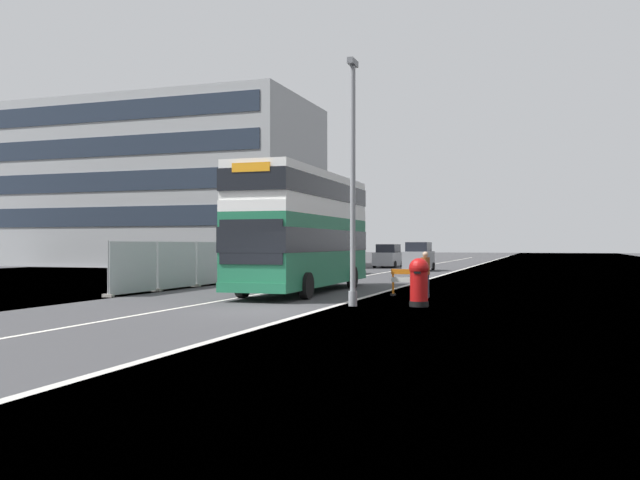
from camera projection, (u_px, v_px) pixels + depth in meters
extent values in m
cube|color=#38383A|center=(256.00, 312.00, 20.96)|extent=(140.00, 280.00, 0.10)
cube|color=#B2AFA8|center=(312.00, 312.00, 20.37)|extent=(0.24, 196.00, 0.01)
cube|color=silver|center=(180.00, 308.00, 21.83)|extent=(0.16, 168.00, 0.01)
cube|color=brown|center=(0.00, 280.00, 38.74)|extent=(28.00, 36.00, 0.05)
cube|color=#1E6B47|center=(304.00, 251.00, 28.86)|extent=(2.83, 11.38, 2.84)
cube|color=white|center=(304.00, 212.00, 28.87)|extent=(2.83, 11.38, 0.40)
cube|color=white|center=(304.00, 191.00, 28.87)|extent=(2.81, 11.27, 1.44)
cube|color=black|center=(304.00, 241.00, 28.86)|extent=(2.86, 11.49, 0.91)
cube|color=black|center=(304.00, 191.00, 28.87)|extent=(2.85, 11.44, 0.79)
cube|color=black|center=(251.00, 242.00, 23.45)|extent=(2.37, 0.11, 1.56)
cube|color=orange|center=(251.00, 167.00, 23.46)|extent=(1.42, 0.09, 0.32)
cube|color=#1E6B47|center=(304.00, 280.00, 28.85)|extent=(2.86, 11.49, 0.36)
cylinder|color=black|center=(242.00, 285.00, 25.90)|extent=(0.32, 1.01, 1.00)
cylinder|color=black|center=(306.00, 286.00, 25.12)|extent=(0.32, 1.01, 1.00)
cylinder|color=black|center=(300.00, 277.00, 32.21)|extent=(0.32, 1.01, 1.00)
cylinder|color=black|center=(352.00, 277.00, 31.43)|extent=(0.32, 1.01, 1.00)
cylinder|color=gray|center=(353.00, 186.00, 22.42)|extent=(0.18, 0.18, 7.93)
cube|color=slate|center=(353.00, 62.00, 22.44)|extent=(0.20, 0.70, 0.20)
cylinder|color=gray|center=(353.00, 299.00, 22.40)|extent=(0.29, 0.29, 0.50)
cylinder|color=black|center=(419.00, 304.00, 22.24)|extent=(0.63, 0.63, 0.18)
cylinder|color=#AD0F0F|center=(419.00, 285.00, 22.24)|extent=(0.58, 0.58, 1.08)
sphere|color=#AD0F0F|center=(419.00, 268.00, 22.24)|extent=(0.65, 0.65, 0.65)
cube|color=black|center=(417.00, 273.00, 21.96)|extent=(0.22, 0.03, 0.07)
cube|color=orange|center=(410.00, 272.00, 26.80)|extent=(1.50, 0.12, 0.20)
cube|color=white|center=(410.00, 280.00, 26.80)|extent=(1.50, 0.12, 0.20)
cube|color=orange|center=(393.00, 283.00, 27.00)|extent=(0.07, 0.07, 0.95)
cube|color=black|center=(393.00, 294.00, 26.99)|extent=(0.15, 0.44, 0.08)
cube|color=orange|center=(427.00, 284.00, 26.59)|extent=(0.07, 0.07, 0.95)
cube|color=black|center=(427.00, 295.00, 26.59)|extent=(0.15, 0.44, 0.08)
cube|color=#A8AAAD|center=(134.00, 267.00, 27.73)|extent=(0.04, 3.26, 2.10)
cube|color=#A8AAAD|center=(177.00, 265.00, 30.95)|extent=(0.04, 3.26, 2.10)
cube|color=#A8AAAD|center=(213.00, 263.00, 34.16)|extent=(0.04, 3.26, 2.10)
cube|color=#A8AAAD|center=(242.00, 261.00, 37.38)|extent=(0.04, 3.26, 2.10)
cube|color=#A8AAAD|center=(267.00, 260.00, 40.60)|extent=(0.04, 3.26, 2.10)
cylinder|color=#939699|center=(108.00, 269.00, 26.12)|extent=(0.06, 0.06, 2.20)
cube|color=gray|center=(108.00, 296.00, 26.12)|extent=(0.44, 0.20, 0.12)
cylinder|color=#939699|center=(157.00, 266.00, 29.34)|extent=(0.06, 0.06, 2.20)
cube|color=gray|center=(157.00, 290.00, 29.33)|extent=(0.44, 0.20, 0.12)
cylinder|color=#939699|center=(196.00, 264.00, 32.56)|extent=(0.06, 0.06, 2.20)
cube|color=gray|center=(196.00, 285.00, 32.55)|extent=(0.44, 0.20, 0.12)
cylinder|color=#939699|center=(228.00, 262.00, 35.77)|extent=(0.06, 0.06, 2.20)
cube|color=gray|center=(228.00, 282.00, 35.77)|extent=(0.44, 0.20, 0.12)
cylinder|color=#939699|center=(255.00, 260.00, 38.99)|extent=(0.06, 0.06, 2.20)
cube|color=gray|center=(255.00, 278.00, 38.98)|extent=(0.44, 0.20, 0.12)
cylinder|color=#939699|center=(277.00, 259.00, 42.21)|extent=(0.06, 0.06, 2.20)
cube|color=gray|center=(277.00, 276.00, 42.20)|extent=(0.44, 0.20, 0.12)
cube|color=slate|center=(337.00, 263.00, 45.80)|extent=(1.85, 4.09, 1.17)
cube|color=black|center=(337.00, 249.00, 45.81)|extent=(1.70, 2.25, 0.67)
cylinder|color=black|center=(355.00, 269.00, 46.70)|extent=(0.20, 0.60, 0.60)
cylinder|color=black|center=(330.00, 269.00, 47.30)|extent=(0.20, 0.60, 0.60)
cylinder|color=black|center=(345.00, 271.00, 44.30)|extent=(0.20, 0.60, 0.60)
cylinder|color=black|center=(318.00, 270.00, 44.90)|extent=(0.20, 0.60, 0.60)
cube|color=gray|center=(419.00, 260.00, 51.55)|extent=(1.78, 3.98, 1.29)
cube|color=black|center=(419.00, 247.00, 51.56)|extent=(1.63, 2.19, 0.70)
cylinder|color=black|center=(433.00, 266.00, 52.43)|extent=(0.20, 0.60, 0.60)
cylinder|color=black|center=(410.00, 266.00, 53.00)|extent=(0.20, 0.60, 0.60)
cylinder|color=black|center=(428.00, 267.00, 50.10)|extent=(0.20, 0.60, 0.60)
cylinder|color=black|center=(404.00, 267.00, 50.67)|extent=(0.20, 0.60, 0.60)
cube|color=gray|center=(388.00, 259.00, 59.18)|extent=(1.78, 4.59, 1.11)
cube|color=black|center=(388.00, 248.00, 59.19)|extent=(1.64, 2.53, 0.72)
cylinder|color=black|center=(402.00, 263.00, 60.24)|extent=(0.20, 0.60, 0.60)
cylinder|color=black|center=(382.00, 263.00, 60.82)|extent=(0.20, 0.60, 0.60)
cylinder|color=black|center=(395.00, 264.00, 57.55)|extent=(0.20, 0.60, 0.60)
cylinder|color=black|center=(374.00, 264.00, 58.12)|extent=(0.20, 0.60, 0.60)
cylinder|color=#4C3D2D|center=(248.00, 247.00, 54.03)|extent=(0.43, 0.43, 3.61)
cylinder|color=#4C3D2D|center=(258.00, 235.00, 53.75)|extent=(1.85, 0.21, 1.48)
cylinder|color=#4C3D2D|center=(250.00, 233.00, 54.49)|extent=(0.25, 1.08, 1.26)
cylinder|color=#4C3D2D|center=(243.00, 235.00, 54.12)|extent=(0.96, 0.27, 1.34)
cylinder|color=#4C3D2D|center=(246.00, 220.00, 53.35)|extent=(0.53, 1.50, 1.63)
cylinder|color=#4C3D2D|center=(299.00, 247.00, 62.03)|extent=(0.33, 0.33, 3.59)
cylinder|color=#4C3D2D|center=(306.00, 236.00, 61.88)|extent=(1.38, 0.23, 1.35)
cylinder|color=#4C3D2D|center=(303.00, 233.00, 62.42)|extent=(0.71, 1.15, 1.07)
cylinder|color=#4C3D2D|center=(298.00, 231.00, 62.94)|extent=(0.87, 1.76, 1.58)
cylinder|color=#4C3D2D|center=(295.00, 225.00, 62.55)|extent=(1.21, 0.87, 1.15)
cylinder|color=#4C3D2D|center=(290.00, 230.00, 62.09)|extent=(1.61, 0.54, 1.69)
cylinder|color=#4C3D2D|center=(292.00, 224.00, 61.46)|extent=(0.93, 1.62, 1.31)
cylinder|color=#4C3D2D|center=(301.00, 237.00, 61.61)|extent=(0.78, 0.84, 1.41)
cylinder|color=#2D3342|center=(425.00, 286.00, 25.97)|extent=(0.29, 0.29, 0.87)
cylinder|color=#99471E|center=(425.00, 266.00, 25.97)|extent=(0.34, 0.34, 0.67)
sphere|color=tan|center=(425.00, 254.00, 25.98)|extent=(0.22, 0.22, 0.22)
cube|color=#9EA0A3|center=(159.00, 186.00, 65.18)|extent=(29.24, 14.42, 15.14)
cube|color=#232D3D|center=(113.00, 216.00, 58.31)|extent=(27.49, 0.08, 1.70)
cube|color=#232D3D|center=(113.00, 181.00, 58.33)|extent=(27.49, 0.08, 1.70)
cube|color=#232D3D|center=(113.00, 146.00, 58.34)|extent=(27.49, 0.08, 1.70)
cube|color=#232D3D|center=(113.00, 111.00, 58.36)|extent=(27.49, 0.08, 1.70)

